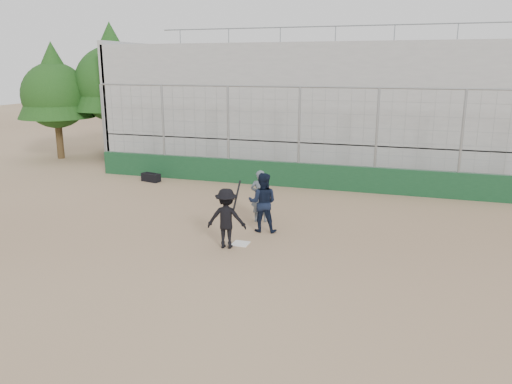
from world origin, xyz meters
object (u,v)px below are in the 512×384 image
(batter_at_plate, at_px, (227,218))
(catcher_crouched, at_px, (263,212))
(umpire, at_px, (260,199))
(equipment_bag, at_px, (151,177))

(batter_at_plate, bearing_deg, catcher_crouched, 70.75)
(umpire, height_order, equipment_bag, umpire)
(equipment_bag, bearing_deg, batter_at_plate, -47.30)
(equipment_bag, bearing_deg, umpire, -32.93)
(catcher_crouched, xyz_separation_m, equipment_bag, (-6.47, 4.87, -0.42))
(umpire, bearing_deg, equipment_bag, -44.94)
(umpire, relative_size, equipment_bag, 1.69)
(catcher_crouched, bearing_deg, batter_at_plate, -109.25)
(batter_at_plate, relative_size, catcher_crouched, 1.50)
(batter_at_plate, distance_m, equipment_bag, 8.76)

